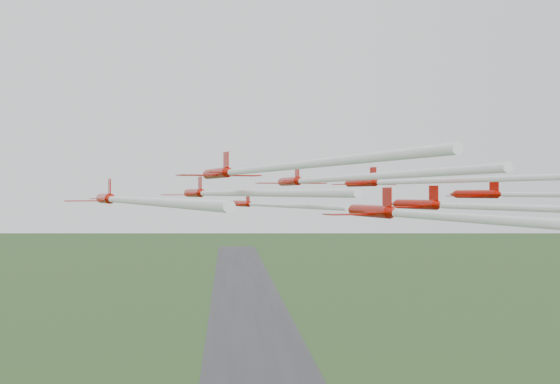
{
  "coord_description": "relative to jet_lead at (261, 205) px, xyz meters",
  "views": [
    {
      "loc": [
        -10.87,
        -104.89,
        56.95
      ],
      "look_at": [
        -3.26,
        -5.48,
        57.14
      ],
      "focal_mm": 45.0,
      "sensor_mm": 36.0,
      "label": 1
    }
  ],
  "objects": [
    {
      "name": "runway",
      "position": [
        5.47,
        195.73,
        -55.18
      ],
      "size": [
        38.0,
        900.0,
        0.04
      ],
      "primitive_type": "cube",
      "color": "#313134",
      "rests_on": "ground"
    },
    {
      "name": "jet_row4_right",
      "position": [
        20.77,
        -41.06,
        0.41
      ],
      "size": [
        18.38,
        57.19,
        2.77
      ],
      "rotation": [
        0.0,
        0.0,
        0.26
      ],
      "color": "#AE0B00"
    },
    {
      "name": "jet_row2_left",
      "position": [
        -6.3,
        -22.34,
        1.78
      ],
      "size": [
        18.77,
        60.06,
        2.85
      ],
      "rotation": [
        0.0,
        0.0,
        0.25
      ],
      "color": "#AE0B00"
    },
    {
      "name": "jet_row2_right",
      "position": [
        19.06,
        -15.99,
        3.35
      ],
      "size": [
        18.66,
        58.37,
        2.88
      ],
      "rotation": [
        0.0,
        0.0,
        0.26
      ],
      "color": "#AE0B00"
    },
    {
      "name": "jet_row3_mid",
      "position": [
        5.0,
        -32.54,
        3.27
      ],
      "size": [
        12.93,
        57.11,
        2.68
      ],
      "rotation": [
        0.0,
        0.0,
        0.16
      ],
      "color": "#AE0B00"
    },
    {
      "name": "jet_row3_left",
      "position": [
        -16.21,
        -35.75,
        1.1
      ],
      "size": [
        20.09,
        58.21,
        2.93
      ],
      "rotation": [
        0.0,
        0.0,
        0.28
      ],
      "color": "#AE0B00"
    },
    {
      "name": "jet_row4_left",
      "position": [
        -3.38,
        -44.77,
        3.88
      ],
      "size": [
        16.49,
        49.57,
        2.65
      ],
      "rotation": [
        0.0,
        0.0,
        0.27
      ],
      "color": "#AE0B00"
    },
    {
      "name": "jet_lead",
      "position": [
        0.0,
        0.0,
        0.0
      ],
      "size": [
        15.72,
        43.95,
        2.46
      ],
      "rotation": [
        0.0,
        0.0,
        0.29
      ],
      "color": "#AE0B00"
    },
    {
      "name": "jet_trail_solo",
      "position": [
        10.34,
        -53.19,
        0.01
      ],
      "size": [
        12.79,
        50.0,
        2.85
      ],
      "rotation": [
        0.0,
        0.0,
        0.18
      ],
      "color": "#AE0B00"
    }
  ]
}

